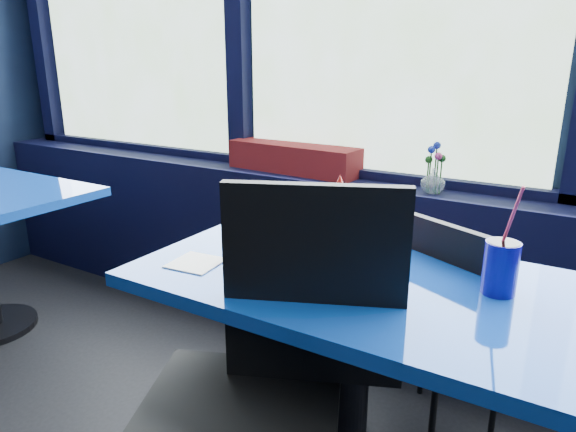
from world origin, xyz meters
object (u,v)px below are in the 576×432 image
(soda_cup, at_px, (501,267))
(flower_vase, at_px, (433,178))
(planter_box, at_px, (293,158))
(near_table, at_px, (351,333))
(food_basket, at_px, (282,258))
(chair_near_back, at_px, (437,322))
(ketchup_bottle, at_px, (339,217))
(chair_near_front, at_px, (270,370))

(soda_cup, bearing_deg, flower_vase, 117.66)
(planter_box, bearing_deg, near_table, -46.99)
(soda_cup, bearing_deg, food_basket, -164.36)
(chair_near_back, relative_size, ketchup_bottle, 3.53)
(chair_near_front, xyz_separation_m, flower_vase, (0.05, 1.14, 0.26))
(chair_near_front, relative_size, food_basket, 3.31)
(soda_cup, bearing_deg, ketchup_bottle, 172.07)
(chair_near_front, distance_m, ketchup_bottle, 0.54)
(chair_near_back, distance_m, food_basket, 0.61)
(flower_vase, bearing_deg, chair_near_front, -92.33)
(chair_near_front, distance_m, planter_box, 1.40)
(near_table, xyz_separation_m, soda_cup, (0.36, 0.08, 0.25))
(chair_near_front, height_order, planter_box, chair_near_front)
(chair_near_front, bearing_deg, soda_cup, 19.57)
(flower_vase, bearing_deg, soda_cup, -62.34)
(chair_near_back, bearing_deg, food_basket, 73.56)
(flower_vase, bearing_deg, food_basket, -100.52)
(near_table, xyz_separation_m, flower_vase, (-0.02, 0.82, 0.30))
(chair_near_back, xyz_separation_m, food_basket, (-0.35, -0.40, 0.29))
(planter_box, height_order, food_basket, planter_box)
(chair_near_front, bearing_deg, chair_near_back, 46.91)
(chair_near_back, xyz_separation_m, ketchup_bottle, (-0.28, -0.18, 0.36))
(food_basket, bearing_deg, ketchup_bottle, 97.28)
(chair_near_front, bearing_deg, food_basket, 92.01)
(near_table, bearing_deg, ketchup_bottle, 128.35)
(chair_near_front, height_order, flower_vase, chair_near_front)
(flower_vase, height_order, soda_cup, soda_cup)
(chair_near_back, bearing_deg, near_table, 88.51)
(near_table, distance_m, chair_near_front, 0.33)
(ketchup_bottle, distance_m, soda_cup, 0.49)
(chair_near_front, xyz_separation_m, soda_cup, (0.43, 0.41, 0.22))
(chair_near_front, distance_m, flower_vase, 1.17)
(planter_box, relative_size, flower_vase, 3.23)
(near_table, height_order, soda_cup, soda_cup)
(flower_vase, distance_m, soda_cup, 0.83)
(flower_vase, relative_size, soda_cup, 0.72)
(soda_cup, bearing_deg, chair_near_back, 129.21)
(soda_cup, bearing_deg, near_table, -166.95)
(chair_near_front, xyz_separation_m, food_basket, (-0.12, 0.25, 0.18))
(chair_near_back, height_order, flower_vase, flower_vase)
(food_basket, height_order, ketchup_bottle, ketchup_bottle)
(near_table, distance_m, chair_near_back, 0.38)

